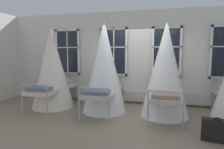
{
  "coord_description": "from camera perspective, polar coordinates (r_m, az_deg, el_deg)",
  "views": [
    {
      "loc": [
        0.7,
        -5.38,
        1.76
      ],
      "look_at": [
        -0.67,
        0.06,
        1.1
      ],
      "focal_mm": 31.09,
      "sensor_mm": 36.0,
      "label": 1
    }
  ],
  "objects": [
    {
      "name": "ground",
      "position": [
        5.7,
        6.48,
        -11.28
      ],
      "size": [
        21.94,
        21.94,
        0.0
      ],
      "primitive_type": "plane",
      "color": "gray"
    },
    {
      "name": "back_wall_with_windows",
      "position": [
        6.68,
        8.11,
        4.96
      ],
      "size": [
        9.64,
        0.1,
        3.12
      ],
      "primitive_type": "cube",
      "color": "silver",
      "rests_on": "ground"
    },
    {
      "name": "window_bank",
      "position": [
        6.6,
        7.92,
        0.04
      ],
      "size": [
        6.17,
        0.1,
        2.5
      ],
      "color": "black",
      "rests_on": "ground"
    },
    {
      "name": "cot_first",
      "position": [
        6.39,
        -17.19,
        1.71
      ],
      "size": [
        1.3,
        1.97,
        2.53
      ],
      "rotation": [
        0.0,
        0.0,
        1.58
      ],
      "color": "#9EA3A8",
      "rests_on": "ground"
    },
    {
      "name": "cot_second",
      "position": [
        5.65,
        -2.32,
        1.95
      ],
      "size": [
        1.3,
        1.97,
        2.65
      ],
      "rotation": [
        0.0,
        0.0,
        1.58
      ],
      "color": "#9EA3A8",
      "rests_on": "ground"
    },
    {
      "name": "cot_third",
      "position": [
        5.43,
        15.42,
        1.15
      ],
      "size": [
        1.3,
        1.97,
        2.58
      ],
      "rotation": [
        0.0,
        0.0,
        1.57
      ],
      "color": "#9EA3A8",
      "rests_on": "ground"
    },
    {
      "name": "suitcase_dark",
      "position": [
        4.46,
        28.44,
        -14.25
      ],
      "size": [
        0.59,
        0.3,
        0.47
      ],
      "rotation": [
        0.0,
        0.0,
        -0.18
      ],
      "color": "black",
      "rests_on": "ground"
    }
  ]
}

